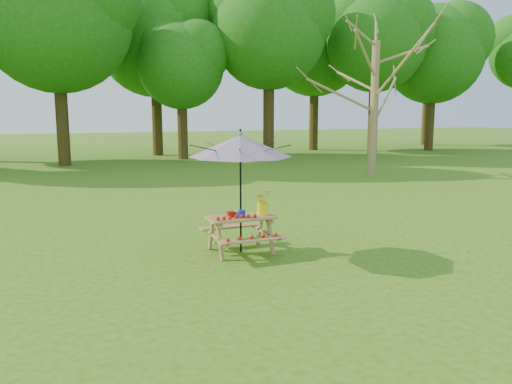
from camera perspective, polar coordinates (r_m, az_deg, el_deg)
name	(u,v)px	position (r m, az deg, el deg)	size (l,w,h in m)	color
treeline	(169,0)	(26.66, -9.87, 20.84)	(60.00, 12.00, 16.00)	#246110
picnic_table	(241,235)	(9.15, -1.74, -4.90)	(1.20, 1.32, 0.67)	#946043
patio_umbrella	(240,146)	(8.90, -1.80, 5.28)	(2.43, 2.43, 2.25)	black
produce_bins	(236,214)	(9.05, -2.25, -2.49)	(0.30, 0.40, 0.13)	#B3120E
tomatoes_row	(236,217)	(8.85, -2.26, -2.87)	(0.77, 0.13, 0.07)	red
flower_bucket	(263,202)	(9.15, 0.76, -1.13)	(0.33, 0.30, 0.46)	#FFFE0D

